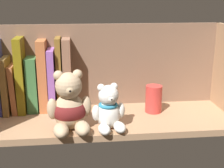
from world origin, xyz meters
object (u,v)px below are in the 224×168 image
at_px(book_3, 22,74).
at_px(pillar_candle, 154,99).
at_px(book_5, 43,75).
at_px(book_2, 15,87).
at_px(book_7, 59,74).
at_px(book_1, 8,84).
at_px(teddy_bear_smaller, 109,110).
at_px(book_0, 0,76).
at_px(book_4, 33,83).
at_px(book_6, 53,79).
at_px(book_8, 67,74).
at_px(teddy_bear_larger, 69,107).

height_order(book_3, pillar_candle, book_3).
relative_size(book_3, book_5, 1.04).
distance_m(book_2, book_7, 0.15).
bearing_deg(book_1, pillar_candle, -8.10).
bearing_deg(teddy_bear_smaller, book_7, 128.42).
relative_size(book_0, book_5, 1.01).
bearing_deg(book_4, book_6, 0.00).
xyz_separation_m(book_1, book_7, (0.17, -0.00, 0.03)).
distance_m(book_5, book_7, 0.05).
bearing_deg(book_6, book_2, 180.00).
bearing_deg(book_7, book_2, 180.00).
distance_m(book_3, pillar_candle, 0.44).
distance_m(book_3, book_8, 0.15).
xyz_separation_m(book_1, pillar_candle, (0.47, -0.07, -0.05)).
bearing_deg(pillar_candle, book_1, 171.90).
height_order(book_7, teddy_bear_larger, book_7).
bearing_deg(book_5, teddy_bear_smaller, -42.87).
relative_size(book_5, pillar_candle, 2.62).
bearing_deg(book_2, book_5, 0.00).
xyz_separation_m(book_8, teddy_bear_smaller, (0.12, -0.18, -0.06)).
height_order(book_0, book_8, same).
bearing_deg(book_2, teddy_bear_larger, -44.31).
xyz_separation_m(book_4, book_5, (0.04, 0.00, 0.03)).
relative_size(book_7, teddy_bear_smaller, 1.80).
relative_size(teddy_bear_smaller, pillar_candle, 1.51).
relative_size(book_5, teddy_bear_larger, 1.35).
height_order(book_0, book_5, book_0).
bearing_deg(book_5, book_8, 0.00).
height_order(book_0, teddy_bear_larger, book_0).
bearing_deg(book_1, book_5, 0.00).
xyz_separation_m(book_6, book_7, (0.02, 0.00, 0.02)).
bearing_deg(book_8, book_7, -180.00).
distance_m(book_4, book_7, 0.09).
bearing_deg(book_3, book_1, 180.00).
xyz_separation_m(book_2, book_6, (0.12, -0.00, 0.02)).
distance_m(book_3, book_7, 0.12).
height_order(book_1, book_7, book_7).
xyz_separation_m(book_4, book_8, (0.11, 0.00, 0.03)).
xyz_separation_m(book_2, book_3, (0.02, 0.00, 0.04)).
relative_size(book_0, book_6, 1.15).
distance_m(book_5, book_8, 0.08).
bearing_deg(teddy_bear_smaller, book_8, 123.13).
height_order(book_6, book_8, book_8).
height_order(book_1, book_3, book_3).
distance_m(teddy_bear_larger, teddy_bear_smaller, 0.11).
xyz_separation_m(book_3, book_4, (0.03, -0.00, -0.03)).
relative_size(book_3, book_8, 1.03).
xyz_separation_m(book_6, teddy_bear_smaller, (0.17, -0.18, -0.05)).
bearing_deg(book_6, teddy_bear_smaller, -47.39).
height_order(teddy_bear_smaller, pillar_candle, teddy_bear_smaller).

